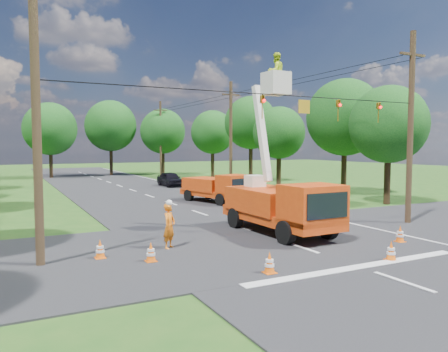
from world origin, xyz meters
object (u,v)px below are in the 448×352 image
bucket_truck (281,196)px  ground_worker (169,226)px  traffic_cone_3 (248,204)px  traffic_cone_8 (400,234)px  tree_right_a (389,125)px  pole_right_near (411,126)px  pole_right_mid (231,135)px  distant_car (170,179)px  tree_right_c (279,133)px  tree_far_c (163,131)px  tree_right_b (345,118)px  tree_far_a (50,129)px  traffic_cone_2 (262,213)px  traffic_cone_5 (100,249)px  pole_left (37,134)px  tree_right_d (251,123)px  traffic_cone_1 (391,251)px  second_truck (216,188)px  tree_far_b (111,126)px  traffic_cone_7 (209,192)px  tree_right_e (213,132)px  traffic_cone_0 (270,263)px  traffic_cone_4 (151,252)px  pole_right_far (161,138)px

bucket_truck → ground_worker: (-5.63, -0.40, -0.86)m
traffic_cone_3 → traffic_cone_8: (1.01, -11.04, 0.00)m
tree_right_a → bucket_truck: bearing=-157.2°
pole_right_near → pole_right_mid: same height
distant_car → traffic_cone_8: (-0.18, -28.62, -0.37)m
tree_right_c → tree_far_c: tree_far_c is taller
traffic_cone_3 → tree_far_c: (6.14, 34.04, 5.70)m
tree_right_b → tree_far_a: 36.89m
traffic_cone_2 → tree_far_c: 38.45m
traffic_cone_5 → traffic_cone_8: 12.26m
pole_left → tree_right_b: (24.50, 12.00, 1.93)m
distant_car → tree_right_d: size_ratio=0.44×
traffic_cone_1 → traffic_cone_5: same height
second_truck → traffic_cone_5: (-10.67, -12.19, -0.73)m
tree_far_b → bucket_truck: bearing=-92.7°
tree_right_d → traffic_cone_7: bearing=-132.9°
tree_right_a → tree_far_a: tree_far_a is taller
tree_right_d → traffic_cone_2: bearing=-119.1°
tree_right_e → tree_far_a: (-18.80, 8.00, 0.38)m
pole_left → traffic_cone_2: bearing=21.4°
traffic_cone_2 → traffic_cone_3: same height
second_truck → traffic_cone_1: (-1.50, -17.19, -0.73)m
traffic_cone_0 → tree_far_b: 50.18m
bucket_truck → tree_right_d: 30.13m
traffic_cone_7 → traffic_cone_4: bearing=-121.0°
bucket_truck → tree_far_a: (-5.91, 42.29, 4.42)m
tree_right_a → pole_right_far: bearing=98.4°
pole_right_near → traffic_cone_0: bearing=-159.2°
ground_worker → tree_right_d: size_ratio=0.19×
pole_left → tree_far_b: bearing=74.5°
ground_worker → traffic_cone_3: size_ratio=2.57×
traffic_cone_0 → bucket_truck: bearing=52.2°
pole_right_far → distant_car: bearing=-105.3°
traffic_cone_7 → pole_right_near: (4.38, -15.51, 4.75)m
traffic_cone_2 → traffic_cone_7: (1.77, 10.86, 0.00)m
pole_right_far → tree_far_a: bearing=167.5°
bucket_truck → tree_far_b: 44.62m
distant_car → traffic_cone_5: distant_car is taller
bucket_truck → pole_right_near: pole_right_near is taller
traffic_cone_5 → traffic_cone_4: bearing=-40.3°
traffic_cone_4 → tree_right_c: tree_right_c is taller
tree_far_a → pole_right_near: bearing=-72.6°
traffic_cone_7 → tree_right_c: bearing=21.0°
traffic_cone_3 → traffic_cone_4: bearing=-135.3°
traffic_cone_1 → pole_right_far: (6.84, 45.04, 4.75)m
traffic_cone_1 → traffic_cone_3: 13.10m
tree_right_a → pole_left: bearing=-165.4°
traffic_cone_5 → pole_left: size_ratio=0.08×
tree_right_d → tree_right_e: 8.11m
traffic_cone_2 → traffic_cone_3: 3.45m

